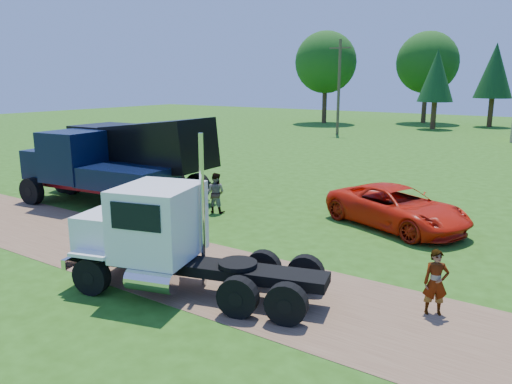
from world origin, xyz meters
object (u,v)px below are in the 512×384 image
Objects in this scene: navy_truck at (89,168)px; white_semi_tractor at (161,237)px; black_dump_truck at (134,153)px; orange_pickup at (397,207)px; spectator_a at (436,283)px.

white_semi_tractor is at bearing -34.58° from navy_truck.
white_semi_tractor is at bearing -41.76° from black_dump_truck.
black_dump_truck is at bearing 71.11° from navy_truck.
white_semi_tractor is 10.00m from navy_truck.
white_semi_tractor reaches higher than orange_pickup.
white_semi_tractor reaches higher than spectator_a.
orange_pickup is 3.50× the size of spectator_a.
white_semi_tractor reaches higher than black_dump_truck.
white_semi_tractor is 9.35m from orange_pickup.
black_dump_truck is 1.60× the size of orange_pickup.
white_semi_tractor is 1.25× the size of orange_pickup.
spectator_a is at bearing -19.38° from black_dump_truck.
orange_pickup is (12.04, 4.13, -0.86)m from navy_truck.
navy_truck is at bearing 143.82° from spectator_a.
spectator_a is (15.10, -2.19, -0.84)m from navy_truck.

